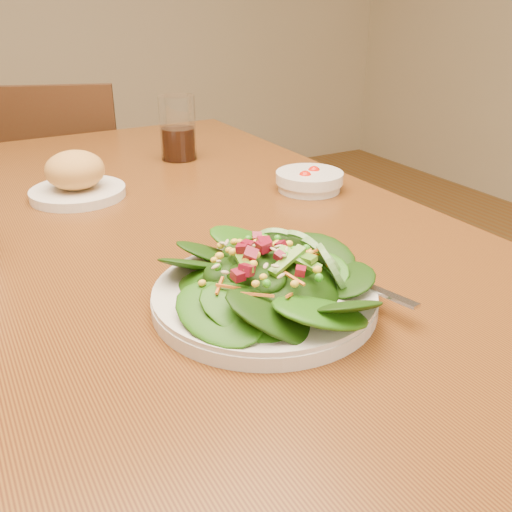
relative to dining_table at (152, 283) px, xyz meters
name	(u,v)px	position (x,y,z in m)	size (l,w,h in m)	color
dining_table	(152,283)	(0.00, 0.00, 0.00)	(0.90, 1.40, 0.75)	brown
chair_far	(67,213)	(0.05, 0.94, -0.19)	(0.51, 0.52, 0.86)	#352010
salad_plate	(271,283)	(0.04, -0.31, 0.13)	(0.27, 0.26, 0.08)	silver
bread_plate	(76,179)	(-0.06, 0.20, 0.14)	(0.17, 0.17, 0.09)	silver
tomato_bowl	(309,181)	(0.32, 0.02, 0.12)	(0.12, 0.12, 0.04)	silver
drinking_glass	(178,132)	(0.20, 0.35, 0.16)	(0.08, 0.08, 0.14)	silver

